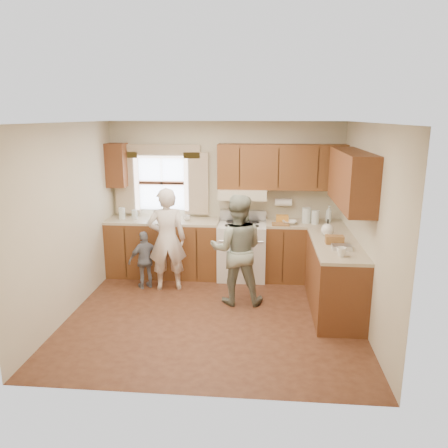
# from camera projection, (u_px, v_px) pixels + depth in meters

# --- Properties ---
(room) EXTENTS (3.80, 3.80, 3.80)m
(room) POSITION_uv_depth(u_px,v_px,m) (213.00, 224.00, 5.52)
(room) COLOR #422214
(room) RESTS_ON ground
(kitchen_fixtures) EXTENTS (3.80, 2.25, 2.15)m
(kitchen_fixtures) POSITION_uv_depth(u_px,v_px,m) (262.00, 234.00, 6.61)
(kitchen_fixtures) COLOR #4F2C10
(kitchen_fixtures) RESTS_ON ground
(stove) EXTENTS (0.76, 0.67, 1.07)m
(stove) POSITION_uv_depth(u_px,v_px,m) (242.00, 250.00, 7.07)
(stove) COLOR silver
(stove) RESTS_ON ground
(woman_left) EXTENTS (0.63, 0.48, 1.56)m
(woman_left) POSITION_uv_depth(u_px,v_px,m) (167.00, 239.00, 6.53)
(woman_left) COLOR silver
(woman_left) RESTS_ON ground
(woman_right) EXTENTS (0.77, 0.61, 1.55)m
(woman_right) POSITION_uv_depth(u_px,v_px,m) (237.00, 250.00, 6.04)
(woman_right) COLOR #23372C
(woman_right) RESTS_ON ground
(child) EXTENTS (0.56, 0.47, 0.89)m
(child) POSITION_uv_depth(u_px,v_px,m) (145.00, 260.00, 6.64)
(child) COLOR slate
(child) RESTS_ON ground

